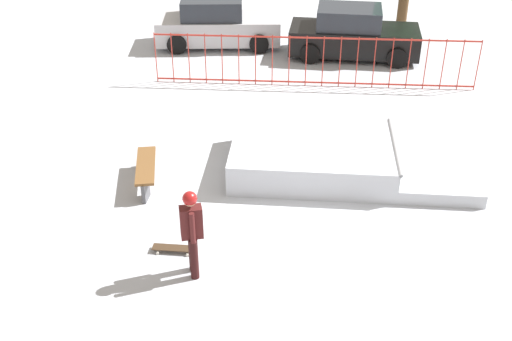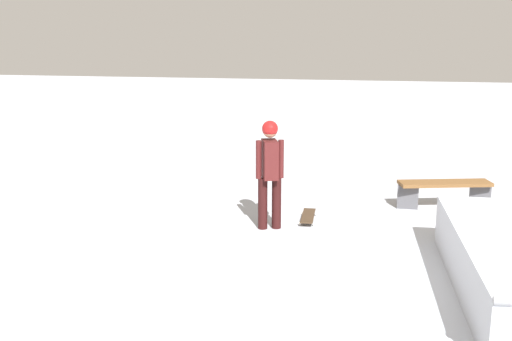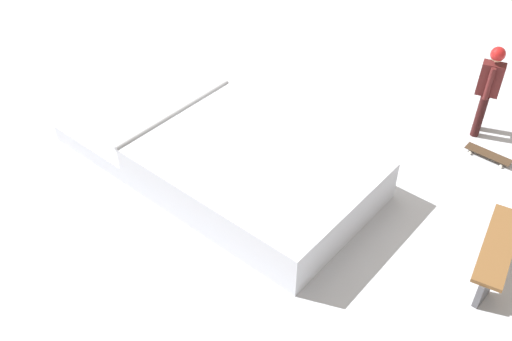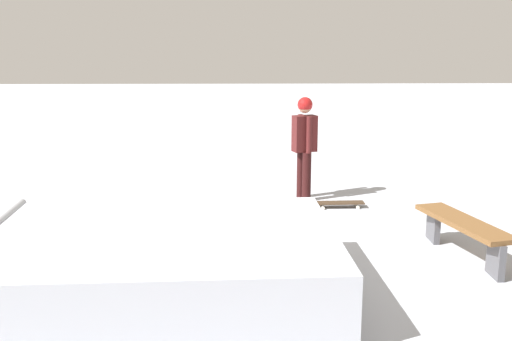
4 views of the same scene
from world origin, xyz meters
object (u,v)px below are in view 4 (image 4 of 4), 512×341
at_px(skate_ramp, 116,269).
at_px(park_bench, 463,230).
at_px(skateboard, 339,203).
at_px(skater, 304,140).

bearing_deg(skate_ramp, park_bench, -167.33).
distance_m(skateboard, park_bench, 2.57).
bearing_deg(skateboard, skater, -49.07).
height_order(skateboard, park_bench, park_bench).
relative_size(skater, skateboard, 2.14).
height_order(skate_ramp, park_bench, skate_ramp).
bearing_deg(skater, skateboard, 114.17).
relative_size(skate_ramp, park_bench, 3.34).
relative_size(skater, park_bench, 1.05).
bearing_deg(park_bench, skateboard, -63.05).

